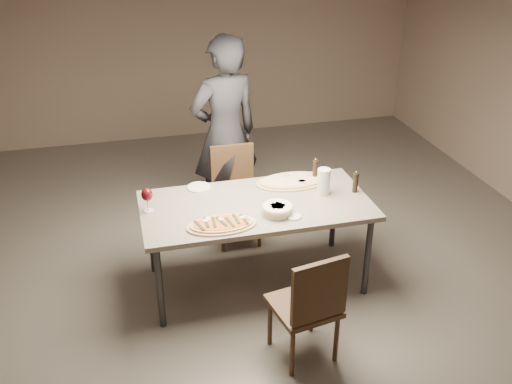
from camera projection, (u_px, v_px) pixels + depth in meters
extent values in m
plane|color=#5B544E|center=(256.00, 281.00, 4.82)|extent=(7.00, 7.00, 0.00)
plane|color=gray|center=(188.00, 30.00, 7.19)|extent=(6.00, 0.00, 6.00)
cube|color=gray|center=(256.00, 206.00, 4.49)|extent=(1.80, 0.90, 0.04)
cylinder|color=#333335|center=(160.00, 287.00, 4.16)|extent=(0.05, 0.05, 0.71)
cylinder|color=#333335|center=(368.00, 256.00, 4.52)|extent=(0.05, 0.05, 0.71)
cylinder|color=#333335|center=(151.00, 236.00, 4.80)|extent=(0.05, 0.05, 0.71)
cylinder|color=#333335|center=(334.00, 212.00, 5.16)|extent=(0.05, 0.05, 0.71)
ellipsoid|color=white|center=(208.00, 218.00, 4.19)|extent=(0.04, 0.04, 0.01)
ellipsoid|color=white|center=(242.00, 217.00, 4.21)|extent=(0.04, 0.04, 0.01)
ellipsoid|color=white|center=(221.00, 219.00, 4.18)|extent=(0.04, 0.04, 0.01)
ellipsoid|color=white|center=(205.00, 220.00, 4.16)|extent=(0.04, 0.04, 0.01)
cube|color=#213315|center=(199.00, 226.00, 4.10)|extent=(0.06, 0.15, 0.01)
cube|color=#213315|center=(206.00, 223.00, 4.14)|extent=(0.02, 0.15, 0.01)
cube|color=#213315|center=(214.00, 222.00, 4.14)|extent=(0.03, 0.15, 0.01)
cube|color=#213315|center=(222.00, 222.00, 4.15)|extent=(0.07, 0.15, 0.01)
cube|color=#213315|center=(230.00, 222.00, 4.15)|extent=(0.05, 0.15, 0.01)
cube|color=#213315|center=(236.00, 219.00, 4.19)|extent=(0.03, 0.15, 0.01)
cube|color=#213315|center=(244.00, 219.00, 4.19)|extent=(0.04, 0.15, 0.01)
cylinder|color=#D58585|center=(310.00, 174.00, 4.86)|extent=(0.07, 0.07, 0.00)
cylinder|color=#D58585|center=(301.00, 180.00, 4.76)|extent=(0.07, 0.07, 0.00)
cylinder|color=#D58585|center=(302.00, 182.00, 4.74)|extent=(0.07, 0.07, 0.00)
cylinder|color=#D58585|center=(286.00, 175.00, 4.85)|extent=(0.07, 0.07, 0.00)
cylinder|color=beige|center=(278.00, 210.00, 4.30)|extent=(0.20, 0.20, 0.08)
torus|color=beige|center=(278.00, 207.00, 4.29)|extent=(0.24, 0.24, 0.04)
cube|color=#A27341|center=(281.00, 208.00, 4.30)|extent=(0.08, 0.07, 0.04)
cube|color=#A27341|center=(278.00, 206.00, 4.32)|extent=(0.08, 0.08, 0.04)
cube|color=#A27341|center=(274.00, 207.00, 4.30)|extent=(0.07, 0.08, 0.04)
cube|color=#A27341|center=(275.00, 209.00, 4.27)|extent=(0.07, 0.06, 0.04)
cube|color=#A27341|center=(280.00, 210.00, 4.27)|extent=(0.06, 0.07, 0.04)
cylinder|color=white|center=(294.00, 217.00, 4.28)|extent=(0.11, 0.11, 0.01)
cylinder|color=olive|center=(294.00, 216.00, 4.28)|extent=(0.08, 0.08, 0.00)
cylinder|color=black|center=(315.00, 171.00, 4.82)|extent=(0.04, 0.04, 0.16)
cylinder|color=black|center=(316.00, 161.00, 4.78)|extent=(0.05, 0.05, 0.02)
sphere|color=gold|center=(316.00, 159.00, 4.77)|extent=(0.02, 0.02, 0.02)
cylinder|color=black|center=(355.00, 184.00, 4.62)|extent=(0.04, 0.04, 0.15)
cylinder|color=black|center=(356.00, 174.00, 4.58)|extent=(0.05, 0.05, 0.02)
sphere|color=gold|center=(356.00, 172.00, 4.57)|extent=(0.02, 0.02, 0.02)
cylinder|color=silver|center=(324.00, 182.00, 4.57)|extent=(0.10, 0.10, 0.22)
cylinder|color=silver|center=(149.00, 211.00, 4.36)|extent=(0.07, 0.07, 0.01)
cylinder|color=silver|center=(148.00, 205.00, 4.34)|extent=(0.01, 0.01, 0.09)
ellipsoid|color=#490A0F|center=(147.00, 194.00, 4.30)|extent=(0.09, 0.09, 0.11)
cylinder|color=white|center=(199.00, 187.00, 4.71)|extent=(0.20, 0.20, 0.01)
cube|color=#412C1B|center=(304.00, 306.00, 3.89)|extent=(0.49, 0.49, 0.04)
cylinder|color=#412C1B|center=(292.00, 353.00, 3.78)|extent=(0.03, 0.03, 0.39)
cylinder|color=#412C1B|center=(336.00, 338.00, 3.91)|extent=(0.03, 0.03, 0.39)
cylinder|color=#412C1B|center=(270.00, 322.00, 4.06)|extent=(0.03, 0.03, 0.39)
cylinder|color=#412C1B|center=(312.00, 309.00, 4.19)|extent=(0.03, 0.03, 0.39)
cube|color=#412C1B|center=(320.00, 291.00, 3.62)|extent=(0.40, 0.11, 0.44)
cube|color=#412C1B|center=(237.00, 201.00, 5.23)|extent=(0.42, 0.42, 0.04)
cylinder|color=#412C1B|center=(251.00, 210.00, 5.52)|extent=(0.03, 0.03, 0.39)
cylinder|color=#412C1B|center=(216.00, 214.00, 5.44)|extent=(0.03, 0.03, 0.39)
cylinder|color=#412C1B|center=(259.00, 228.00, 5.22)|extent=(0.03, 0.03, 0.39)
cylinder|color=#412C1B|center=(223.00, 233.00, 5.15)|extent=(0.03, 0.03, 0.39)
cube|color=#412C1B|center=(232.00, 167.00, 5.28)|extent=(0.40, 0.04, 0.44)
imported|color=black|center=(225.00, 134.00, 5.29)|extent=(0.77, 0.61, 1.86)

